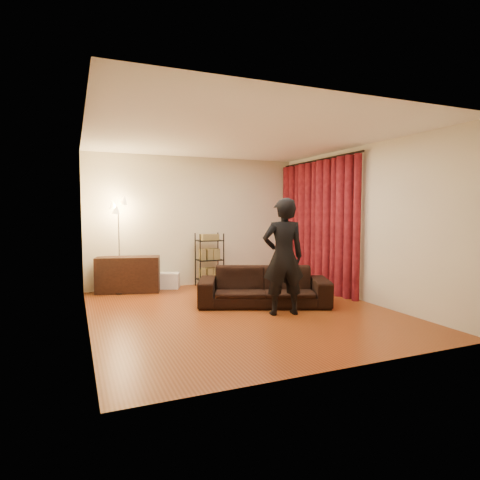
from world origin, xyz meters
name	(u,v)px	position (x,y,z in m)	size (l,w,h in m)	color
floor	(241,311)	(0.00, 0.00, 0.00)	(5.00, 5.00, 0.00)	brown
ceiling	(242,137)	(0.00, 0.00, 2.70)	(5.00, 5.00, 0.00)	white
wall_back	(196,221)	(0.00, 2.50, 1.35)	(5.00, 5.00, 0.00)	beige
wall_front	(342,234)	(0.00, -2.50, 1.35)	(5.00, 5.00, 0.00)	beige
wall_left	(86,228)	(-2.25, 0.00, 1.35)	(5.00, 5.00, 0.00)	beige
wall_right	(359,224)	(2.25, 0.00, 1.35)	(5.00, 5.00, 0.00)	beige
curtain_rod	(319,160)	(2.15, 1.12, 2.58)	(0.04, 0.04, 2.65)	black
curtain	(317,226)	(2.13, 1.12, 1.28)	(0.22, 2.65, 2.55)	maroon
sofa	(264,286)	(0.51, 0.26, 0.31)	(2.15, 0.84, 0.63)	black
person	(283,257)	(0.51, -0.40, 0.88)	(0.65, 0.42, 1.77)	black
media_cabinet	(128,275)	(-1.45, 2.21, 0.34)	(1.18, 0.44, 0.69)	black
storage_boxes	(170,281)	(-0.62, 2.28, 0.16)	(0.39, 0.31, 0.32)	white
wire_shelf	(209,260)	(0.20, 2.18, 0.55)	(0.50, 0.35, 1.11)	black
floor_lamp	(119,247)	(-1.61, 2.15, 0.89)	(0.32, 0.32, 1.78)	silver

